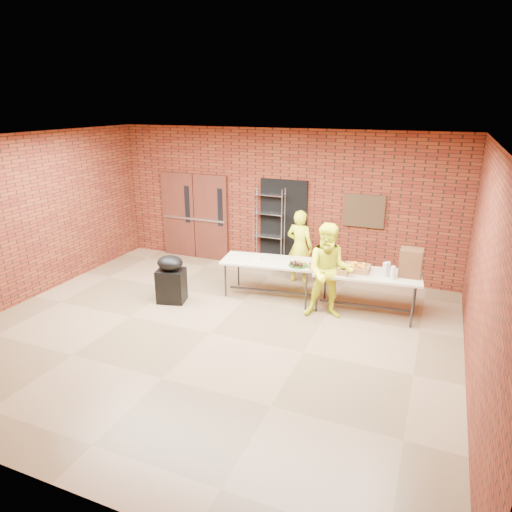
% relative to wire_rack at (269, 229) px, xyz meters
% --- Properties ---
extents(room, '(8.08, 7.08, 3.28)m').
position_rel_wire_rack_xyz_m(room, '(0.20, -3.32, 0.64)').
color(room, brown).
rests_on(room, ground).
extents(double_doors, '(1.78, 0.12, 2.10)m').
position_rel_wire_rack_xyz_m(double_doors, '(-2.00, 0.12, 0.09)').
color(double_doors, '#4D1E16').
rests_on(double_doors, room).
extents(dark_doorway, '(1.10, 0.06, 2.10)m').
position_rel_wire_rack_xyz_m(dark_doorway, '(0.30, 0.14, 0.09)').
color(dark_doorway, black).
rests_on(dark_doorway, room).
extents(bronze_plaque, '(0.85, 0.04, 0.70)m').
position_rel_wire_rack_xyz_m(bronze_plaque, '(2.10, 0.13, 0.59)').
color(bronze_plaque, '#382816').
rests_on(bronze_plaque, room).
extents(wire_rack, '(0.71, 0.24, 1.92)m').
position_rel_wire_rack_xyz_m(wire_rack, '(0.00, 0.00, 0.00)').
color(wire_rack, '#ADADB4').
rests_on(wire_rack, room).
extents(table_left, '(1.98, 1.04, 0.77)m').
position_rel_wire_rack_xyz_m(table_left, '(0.60, -1.50, -0.25)').
color(table_left, '#C5B697').
rests_on(table_left, room).
extents(table_right, '(1.97, 0.98, 0.78)m').
position_rel_wire_rack_xyz_m(table_right, '(2.49, -1.49, -0.24)').
color(table_right, '#C5B697').
rests_on(table_right, room).
extents(basket_bananas, '(0.48, 0.38, 0.15)m').
position_rel_wire_rack_xyz_m(basket_bananas, '(1.68, -1.52, -0.11)').
color(basket_bananas, '#AC7045').
rests_on(basket_bananas, table_right).
extents(basket_oranges, '(0.47, 0.36, 0.15)m').
position_rel_wire_rack_xyz_m(basket_oranges, '(2.28, -1.47, -0.12)').
color(basket_oranges, '#AC7045').
rests_on(basket_oranges, table_right).
extents(basket_apples, '(0.44, 0.34, 0.14)m').
position_rel_wire_rack_xyz_m(basket_apples, '(1.96, -1.66, -0.12)').
color(basket_apples, '#AC7045').
rests_on(basket_apples, table_right).
extents(muffin_tray, '(0.38, 0.38, 0.10)m').
position_rel_wire_rack_xyz_m(muffin_tray, '(1.20, -1.59, -0.14)').
color(muffin_tray, '#175015').
rests_on(muffin_tray, table_left).
extents(napkin_box, '(0.16, 0.11, 0.05)m').
position_rel_wire_rack_xyz_m(napkin_box, '(0.34, -1.51, -0.16)').
color(napkin_box, silver).
rests_on(napkin_box, table_left).
extents(coffee_dispenser, '(0.38, 0.34, 0.50)m').
position_rel_wire_rack_xyz_m(coffee_dispenser, '(3.20, -1.35, 0.07)').
color(coffee_dispenser, '#56301D').
rests_on(coffee_dispenser, table_right).
extents(cup_stack_front, '(0.09, 0.09, 0.26)m').
position_rel_wire_rack_xyz_m(cup_stack_front, '(2.80, -1.56, -0.05)').
color(cup_stack_front, silver).
rests_on(cup_stack_front, table_right).
extents(cup_stack_mid, '(0.08, 0.08, 0.24)m').
position_rel_wire_rack_xyz_m(cup_stack_mid, '(2.94, -1.64, -0.06)').
color(cup_stack_mid, silver).
rests_on(cup_stack_mid, table_right).
extents(cup_stack_back, '(0.08, 0.08, 0.25)m').
position_rel_wire_rack_xyz_m(cup_stack_back, '(2.84, -1.49, -0.05)').
color(cup_stack_back, silver).
rests_on(cup_stack_back, table_right).
extents(covered_grill, '(0.61, 0.55, 0.94)m').
position_rel_wire_rack_xyz_m(covered_grill, '(-1.10, -2.44, -0.49)').
color(covered_grill, black).
rests_on(covered_grill, room).
extents(volunteer_woman, '(0.63, 0.46, 1.60)m').
position_rel_wire_rack_xyz_m(volunteer_woman, '(0.90, -0.52, -0.16)').
color(volunteer_woman, yellow).
rests_on(volunteer_woman, room).
extents(volunteer_man, '(0.98, 0.84, 1.76)m').
position_rel_wire_rack_xyz_m(volunteer_man, '(1.88, -1.93, -0.08)').
color(volunteer_man, yellow).
rests_on(volunteer_man, room).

